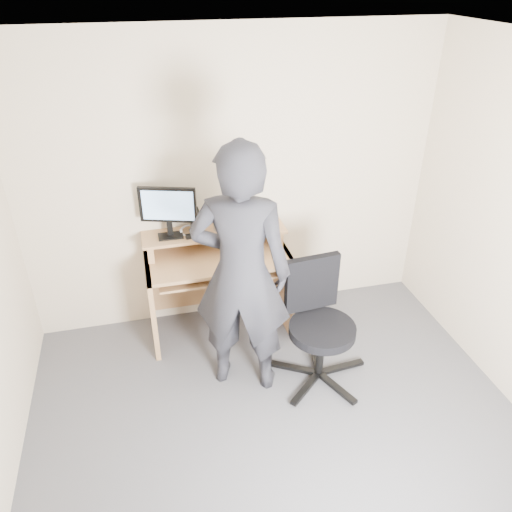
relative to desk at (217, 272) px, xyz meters
name	(u,v)px	position (x,y,z in m)	size (l,w,h in m)	color
ground	(290,456)	(0.20, -1.53, -0.55)	(3.50, 3.50, 0.00)	#5B5B60
back_wall	(233,184)	(0.20, 0.22, 0.70)	(3.50, 0.02, 2.50)	beige
ceiling	(311,59)	(0.20, -1.53, 1.95)	(3.50, 3.50, 0.02)	white
desk	(217,272)	(0.00, 0.00, 0.00)	(1.20, 0.60, 0.91)	tan
monitor	(168,208)	(-0.36, 0.05, 0.62)	(0.45, 0.17, 0.43)	black
external_drive	(195,221)	(-0.15, 0.09, 0.46)	(0.07, 0.13, 0.20)	black
travel_mug	(218,222)	(0.03, 0.07, 0.45)	(0.07, 0.07, 0.17)	silver
smartphone	(246,229)	(0.26, 0.04, 0.37)	(0.07, 0.13, 0.01)	black
charger	(189,237)	(-0.22, -0.01, 0.38)	(0.04, 0.04, 0.04)	black
headphones	(190,231)	(-0.20, 0.11, 0.37)	(0.16, 0.16, 0.02)	silver
keyboard	(212,272)	(-0.07, -0.17, 0.12)	(0.46, 0.18, 0.03)	black
mouse	(258,256)	(0.32, -0.18, 0.22)	(0.10, 0.06, 0.04)	black
office_chair	(318,319)	(0.63, -0.80, -0.02)	(0.75, 0.76, 0.96)	black
person	(241,274)	(0.06, -0.73, 0.42)	(0.71, 0.47, 1.94)	black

